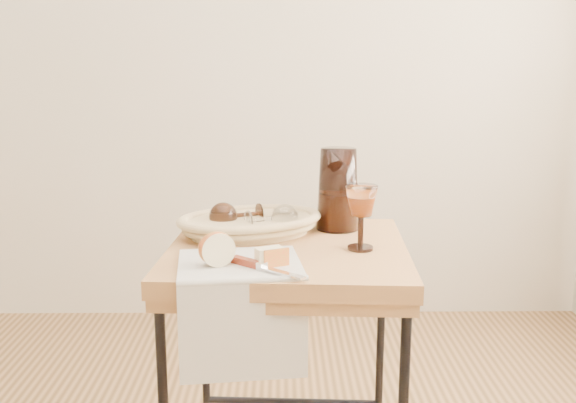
{
  "coord_description": "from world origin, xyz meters",
  "views": [
    {
      "loc": [
        0.33,
        -1.34,
        1.24
      ],
      "look_at": [
        0.34,
        0.29,
        0.89
      ],
      "focal_mm": 41.2,
      "sensor_mm": 36.0,
      "label": 1
    }
  ],
  "objects_px": {
    "tea_towel": "(240,264)",
    "goblet_lying_b": "(270,219)",
    "goblet_lying_a": "(239,215)",
    "bread_basket": "(250,225)",
    "wine_goblet": "(361,217)",
    "side_table": "(288,383)",
    "apple_half": "(216,248)",
    "table_knife": "(264,267)",
    "pitcher": "(338,189)"
  },
  "relations": [
    {
      "from": "bread_basket",
      "to": "goblet_lying_a",
      "type": "distance_m",
      "value": 0.04
    },
    {
      "from": "tea_towel",
      "to": "table_knife",
      "type": "bearing_deg",
      "value": -51.39
    },
    {
      "from": "table_knife",
      "to": "wine_goblet",
      "type": "bearing_deg",
      "value": 78.59
    },
    {
      "from": "goblet_lying_a",
      "to": "pitcher",
      "type": "relative_size",
      "value": 0.47
    },
    {
      "from": "goblet_lying_a",
      "to": "bread_basket",
      "type": "bearing_deg",
      "value": 131.49
    },
    {
      "from": "goblet_lying_b",
      "to": "wine_goblet",
      "type": "distance_m",
      "value": 0.27
    },
    {
      "from": "goblet_lying_a",
      "to": "apple_half",
      "type": "relative_size",
      "value": 1.5
    },
    {
      "from": "tea_towel",
      "to": "pitcher",
      "type": "height_order",
      "value": "pitcher"
    },
    {
      "from": "bread_basket",
      "to": "wine_goblet",
      "type": "height_order",
      "value": "wine_goblet"
    },
    {
      "from": "pitcher",
      "to": "wine_goblet",
      "type": "xyz_separation_m",
      "value": [
        0.04,
        -0.21,
        -0.03
      ]
    },
    {
      "from": "side_table",
      "to": "table_knife",
      "type": "xyz_separation_m",
      "value": [
        -0.06,
        -0.23,
        0.4
      ]
    },
    {
      "from": "side_table",
      "to": "tea_towel",
      "type": "relative_size",
      "value": 2.73
    },
    {
      "from": "goblet_lying_b",
      "to": "table_knife",
      "type": "relative_size",
      "value": 0.58
    },
    {
      "from": "pitcher",
      "to": "side_table",
      "type": "bearing_deg",
      "value": -152.65
    },
    {
      "from": "apple_half",
      "to": "pitcher",
      "type": "bearing_deg",
      "value": 25.36
    },
    {
      "from": "wine_goblet",
      "to": "table_knife",
      "type": "relative_size",
      "value": 0.81
    },
    {
      "from": "side_table",
      "to": "wine_goblet",
      "type": "bearing_deg",
      "value": -12.61
    },
    {
      "from": "wine_goblet",
      "to": "pitcher",
      "type": "bearing_deg",
      "value": 100.86
    },
    {
      "from": "wine_goblet",
      "to": "tea_towel",
      "type": "bearing_deg",
      "value": -156.84
    },
    {
      "from": "goblet_lying_a",
      "to": "apple_half",
      "type": "distance_m",
      "value": 0.31
    },
    {
      "from": "bread_basket",
      "to": "side_table",
      "type": "bearing_deg",
      "value": -67.94
    },
    {
      "from": "side_table",
      "to": "pitcher",
      "type": "distance_m",
      "value": 0.55
    },
    {
      "from": "side_table",
      "to": "goblet_lying_b",
      "type": "relative_size",
      "value": 6.42
    },
    {
      "from": "side_table",
      "to": "tea_towel",
      "type": "distance_m",
      "value": 0.44
    },
    {
      "from": "side_table",
      "to": "goblet_lying_b",
      "type": "bearing_deg",
      "value": 119.11
    },
    {
      "from": "wine_goblet",
      "to": "goblet_lying_a",
      "type": "bearing_deg",
      "value": 152.38
    },
    {
      "from": "side_table",
      "to": "bread_basket",
      "type": "xyz_separation_m",
      "value": [
        -0.1,
        0.11,
        0.41
      ]
    },
    {
      "from": "side_table",
      "to": "wine_goblet",
      "type": "relative_size",
      "value": 4.61
    },
    {
      "from": "bread_basket",
      "to": "goblet_lying_b",
      "type": "height_order",
      "value": "goblet_lying_b"
    },
    {
      "from": "side_table",
      "to": "table_knife",
      "type": "bearing_deg",
      "value": -103.91
    },
    {
      "from": "tea_towel",
      "to": "pitcher",
      "type": "relative_size",
      "value": 1.05
    },
    {
      "from": "tea_towel",
      "to": "goblet_lying_b",
      "type": "relative_size",
      "value": 2.35
    },
    {
      "from": "goblet_lying_b",
      "to": "table_knife",
      "type": "xyz_separation_m",
      "value": [
        -0.01,
        -0.31,
        -0.03
      ]
    },
    {
      "from": "goblet_lying_a",
      "to": "table_knife",
      "type": "relative_size",
      "value": 0.62
    },
    {
      "from": "bread_basket",
      "to": "apple_half",
      "type": "relative_size",
      "value": 4.2
    },
    {
      "from": "pitcher",
      "to": "table_knife",
      "type": "relative_size",
      "value": 1.31
    },
    {
      "from": "side_table",
      "to": "goblet_lying_a",
      "type": "bearing_deg",
      "value": 137.02
    },
    {
      "from": "bread_basket",
      "to": "tea_towel",
      "type": "bearing_deg",
      "value": -113.71
    },
    {
      "from": "apple_half",
      "to": "tea_towel",
      "type": "bearing_deg",
      "value": -8.74
    },
    {
      "from": "apple_half",
      "to": "goblet_lying_a",
      "type": "bearing_deg",
      "value": 60.48
    },
    {
      "from": "table_knife",
      "to": "apple_half",
      "type": "bearing_deg",
      "value": -160.84
    },
    {
      "from": "goblet_lying_b",
      "to": "goblet_lying_a",
      "type": "bearing_deg",
      "value": 133.84
    },
    {
      "from": "tea_towel",
      "to": "side_table",
      "type": "bearing_deg",
      "value": 48.92
    },
    {
      "from": "side_table",
      "to": "apple_half",
      "type": "height_order",
      "value": "apple_half"
    },
    {
      "from": "pitcher",
      "to": "table_knife",
      "type": "xyz_separation_m",
      "value": [
        -0.2,
        -0.4,
        -0.1
      ]
    },
    {
      "from": "bread_basket",
      "to": "goblet_lying_b",
      "type": "xyz_separation_m",
      "value": [
        0.05,
        -0.02,
        0.02
      ]
    },
    {
      "from": "bread_basket",
      "to": "table_knife",
      "type": "distance_m",
      "value": 0.34
    },
    {
      "from": "side_table",
      "to": "tea_towel",
      "type": "height_order",
      "value": "tea_towel"
    },
    {
      "from": "side_table",
      "to": "apple_half",
      "type": "distance_m",
      "value": 0.5
    },
    {
      "from": "wine_goblet",
      "to": "table_knife",
      "type": "xyz_separation_m",
      "value": [
        -0.24,
        -0.18,
        -0.07
      ]
    }
  ]
}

